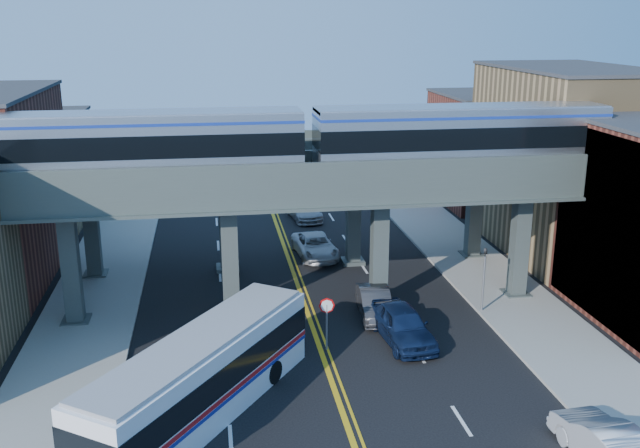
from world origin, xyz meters
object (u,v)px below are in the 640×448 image
object	(u,v)px
traffic_signal	(484,273)
car_lane_b	(375,303)
transit_train	(147,143)
transit_bus	(201,377)
car_lane_d	(304,209)
car_lane_c	(315,246)
car_lane_a	(403,324)
stop_sign	(327,315)
car_parked_curb	(608,445)

from	to	relation	value
traffic_signal	car_lane_b	size ratio (longest dim) A/B	0.91
transit_train	traffic_signal	size ratio (longest dim) A/B	11.55
transit_bus	car_lane_d	world-z (taller)	transit_bus
traffic_signal	car_lane_c	size ratio (longest dim) A/B	0.79
car_lane_a	car_lane_d	world-z (taller)	car_lane_a
transit_train	car_lane_b	world-z (taller)	transit_train
stop_sign	transit_bus	world-z (taller)	transit_bus
stop_sign	transit_bus	size ratio (longest dim) A/B	0.22
car_lane_d	car_parked_curb	xyz separation A→B (m)	(6.22, -33.54, 0.09)
car_lane_b	car_parked_curb	world-z (taller)	car_parked_curb
car_lane_c	car_parked_curb	size ratio (longest dim) A/B	1.02
transit_train	car_lane_a	xyz separation A→B (m)	(11.93, -4.69, -8.39)
car_parked_curb	car_lane_c	bearing A→B (deg)	-78.87
stop_sign	car_lane_a	distance (m)	3.90
traffic_signal	transit_bus	distance (m)	16.74
car_parked_curb	traffic_signal	bearing A→B (deg)	-97.25
transit_train	stop_sign	distance (m)	12.16
car_lane_a	car_lane_d	bearing A→B (deg)	88.90
stop_sign	car_lane_a	xyz separation A→B (m)	(3.79, 0.31, -0.87)
car_lane_c	car_parked_curb	world-z (taller)	car_parked_curb
traffic_signal	transit_bus	bearing A→B (deg)	-151.63
stop_sign	car_parked_curb	bearing A→B (deg)	-52.25
stop_sign	traffic_signal	xyz separation A→B (m)	(8.90, 3.00, 0.54)
transit_bus	car_lane_a	distance (m)	10.98
transit_bus	car_lane_b	bearing A→B (deg)	-11.61
car_lane_b	car_lane_c	bearing A→B (deg)	103.80
car_parked_curb	car_lane_b	bearing A→B (deg)	-74.52
car_lane_a	car_lane_d	distance (m)	22.72
transit_train	car_lane_a	size ratio (longest dim) A/B	9.10
traffic_signal	transit_bus	xyz separation A→B (m)	(-14.72, -7.95, -0.66)
car_lane_b	stop_sign	bearing A→B (deg)	-127.68
traffic_signal	car_lane_c	world-z (taller)	traffic_signal
car_lane_c	car_lane_d	distance (m)	9.29
traffic_signal	transit_bus	size ratio (longest dim) A/B	0.35
transit_bus	car_lane_c	distance (m)	20.04
transit_train	car_lane_b	xyz separation A→B (m)	(11.29, -1.54, -8.53)
transit_bus	car_lane_c	bearing A→B (deg)	13.79
traffic_signal	car_lane_b	world-z (taller)	traffic_signal
transit_train	transit_bus	distance (m)	12.75
car_parked_curb	transit_train	bearing A→B (deg)	-47.95
car_parked_curb	stop_sign	bearing A→B (deg)	-56.55
transit_train	car_lane_d	size ratio (longest dim) A/B	9.28
transit_train	car_lane_c	bearing A→B (deg)	41.99
car_lane_b	car_parked_curb	distance (m)	14.93
car_lane_c	car_lane_d	world-z (taller)	car_lane_d
stop_sign	car_parked_curb	xyz separation A→B (m)	(8.20, -10.59, -0.93)
stop_sign	traffic_signal	bearing A→B (deg)	18.63
transit_train	traffic_signal	world-z (taller)	transit_train
transit_bus	car_lane_d	xyz separation A→B (m)	(7.80, 27.90, -0.90)
car_lane_b	transit_train	bearing A→B (deg)	176.86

